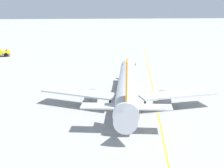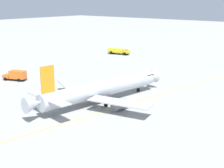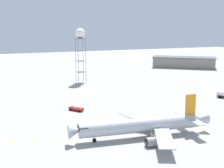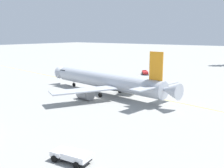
% 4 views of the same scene
% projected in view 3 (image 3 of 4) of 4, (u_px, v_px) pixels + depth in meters
% --- Properties ---
extents(ground_plane, '(600.00, 600.00, 0.00)m').
position_uv_depth(ground_plane, '(155.00, 143.00, 80.20)').
color(ground_plane, '#9E9E99').
extents(airliner_main, '(32.60, 40.27, 11.23)m').
position_uv_depth(airliner_main, '(142.00, 126.00, 83.81)').
color(airliner_main, '#B2B7C1').
rests_on(airliner_main, ground_plane).
extents(ops_pickup_truck, '(5.70, 4.78, 1.41)m').
position_uv_depth(ops_pickup_truck, '(76.00, 109.00, 110.66)').
color(ops_pickup_truck, '#232326').
rests_on(ops_pickup_truck, ground_plane).
extents(radar_tower, '(5.18, 5.18, 29.07)m').
position_uv_depth(radar_tower, '(80.00, 36.00, 162.90)').
color(radar_tower, slate).
rests_on(radar_tower, ground_plane).
extents(terminal_shed, '(42.16, 45.55, 8.00)m').
position_uv_depth(terminal_shed, '(184.00, 62.00, 228.57)').
color(terminal_shed, gray).
rests_on(terminal_shed, ground_plane).
extents(taxiway_centreline, '(23.04, 152.56, 0.01)m').
position_uv_depth(taxiway_centreline, '(129.00, 131.00, 89.04)').
color(taxiway_centreline, yellow).
rests_on(taxiway_centreline, ground_plane).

